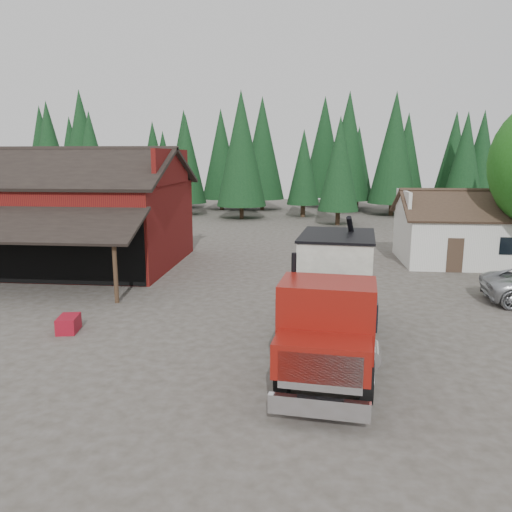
# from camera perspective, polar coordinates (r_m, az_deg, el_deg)

# --- Properties ---
(ground) EXTENTS (120.00, 120.00, 0.00)m
(ground) POSITION_cam_1_polar(r_m,az_deg,el_deg) (20.41, -2.85, -7.48)
(ground) COLOR #413C33
(ground) RESTS_ON ground
(red_barn) EXTENTS (12.80, 13.63, 7.18)m
(red_barn) POSITION_cam_1_polar(r_m,az_deg,el_deg) (32.42, -19.78, 3.76)
(red_barn) COLOR maroon
(red_barn) RESTS_ON ground
(farmhouse) EXTENTS (8.60, 6.42, 4.65)m
(farmhouse) POSITION_cam_1_polar(r_m,az_deg,el_deg) (33.99, 22.94, 2.10)
(farmhouse) COLOR silver
(farmhouse) RESTS_ON ground
(conifer_backdrop) EXTENTS (76.00, 16.00, 16.00)m
(conifer_backdrop) POSITION_cam_1_polar(r_m,az_deg,el_deg) (61.53, 3.03, 5.14)
(conifer_backdrop) COLOR black
(conifer_backdrop) RESTS_ON ground
(near_pine_a) EXTENTS (4.40, 4.40, 11.40)m
(near_pine_a) POSITION_cam_1_polar(r_m,az_deg,el_deg) (53.31, -22.49, 10.25)
(near_pine_a) COLOR #382619
(near_pine_a) RESTS_ON ground
(near_pine_b) EXTENTS (3.96, 3.96, 10.40)m
(near_pine_b) POSITION_cam_1_polar(r_m,az_deg,el_deg) (49.20, 9.51, 10.34)
(near_pine_b) COLOR #382619
(near_pine_b) RESTS_ON ground
(near_pine_d) EXTENTS (5.28, 5.28, 13.40)m
(near_pine_d) POSITION_cam_1_polar(r_m,az_deg,el_deg) (53.57, -1.69, 12.16)
(near_pine_d) COLOR #382619
(near_pine_d) RESTS_ON ground
(feed_truck) EXTENTS (3.70, 10.10, 4.46)m
(feed_truck) POSITION_cam_1_polar(r_m,az_deg,el_deg) (16.77, 8.84, -4.34)
(feed_truck) COLOR black
(feed_truck) RESTS_ON ground
(equip_box) EXTENTS (0.89, 1.21, 0.60)m
(equip_box) POSITION_cam_1_polar(r_m,az_deg,el_deg) (20.47, -20.64, -7.28)
(equip_box) COLOR maroon
(equip_box) RESTS_ON ground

